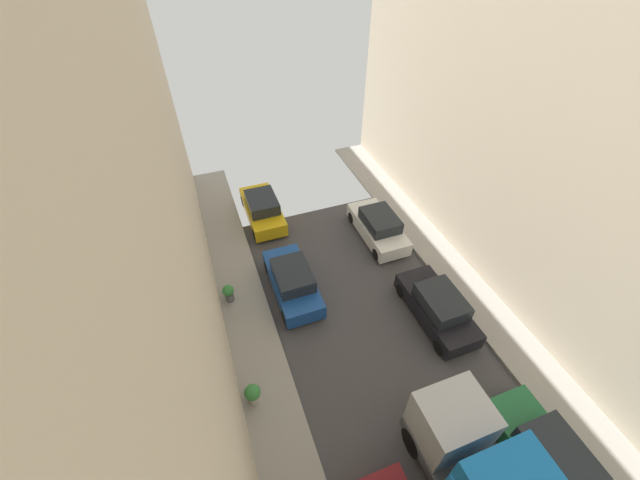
{
  "coord_description": "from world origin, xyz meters",
  "views": [
    {
      "loc": [
        -5.44,
        -0.54,
        13.79
      ],
      "look_at": [
        -0.48,
        12.99,
        0.5
      ],
      "focal_mm": 21.25,
      "sensor_mm": 36.0,
      "label": 1
    }
  ],
  "objects_px": {
    "parked_car_right_2": "(438,307)",
    "parked_car_right_3": "(378,227)",
    "parked_car_left_4": "(262,209)",
    "parked_car_left_3": "(292,281)",
    "potted_plant_0": "(229,292)",
    "parked_car_right_1": "(549,458)",
    "potted_plant_3": "(253,394)"
  },
  "relations": [
    {
      "from": "parked_car_left_3",
      "to": "potted_plant_0",
      "type": "xyz_separation_m",
      "value": [
        -2.85,
        0.42,
        -0.07
      ]
    },
    {
      "from": "parked_car_right_1",
      "to": "potted_plant_0",
      "type": "relative_size",
      "value": 4.76
    },
    {
      "from": "parked_car_left_3",
      "to": "potted_plant_3",
      "type": "distance_m",
      "value": 5.35
    },
    {
      "from": "parked_car_right_1",
      "to": "parked_car_right_3",
      "type": "bearing_deg",
      "value": 90.0
    },
    {
      "from": "parked_car_left_4",
      "to": "parked_car_right_2",
      "type": "bearing_deg",
      "value": -59.71
    },
    {
      "from": "parked_car_left_3",
      "to": "parked_car_right_2",
      "type": "bearing_deg",
      "value": -33.24
    },
    {
      "from": "parked_car_left_3",
      "to": "parked_car_right_2",
      "type": "relative_size",
      "value": 1.0
    },
    {
      "from": "parked_car_right_1",
      "to": "parked_car_right_3",
      "type": "relative_size",
      "value": 1.0
    },
    {
      "from": "parked_car_right_3",
      "to": "potted_plant_3",
      "type": "relative_size",
      "value": 4.57
    },
    {
      "from": "potted_plant_0",
      "to": "potted_plant_3",
      "type": "height_order",
      "value": "potted_plant_3"
    },
    {
      "from": "parked_car_left_3",
      "to": "parked_car_left_4",
      "type": "height_order",
      "value": "same"
    },
    {
      "from": "parked_car_left_3",
      "to": "parked_car_left_4",
      "type": "distance_m",
      "value": 5.71
    },
    {
      "from": "parked_car_right_2",
      "to": "potted_plant_3",
      "type": "distance_m",
      "value": 8.33
    },
    {
      "from": "potted_plant_3",
      "to": "parked_car_right_3",
      "type": "bearing_deg",
      "value": 38.66
    },
    {
      "from": "parked_car_left_4",
      "to": "parked_car_right_2",
      "type": "height_order",
      "value": "same"
    },
    {
      "from": "parked_car_right_2",
      "to": "parked_car_right_1",
      "type": "bearing_deg",
      "value": -90.0
    },
    {
      "from": "parked_car_right_1",
      "to": "potted_plant_3",
      "type": "xyz_separation_m",
      "value": [
        -8.27,
        5.25,
        -0.05
      ]
    },
    {
      "from": "parked_car_right_1",
      "to": "potted_plant_0",
      "type": "height_order",
      "value": "parked_car_right_1"
    },
    {
      "from": "potted_plant_0",
      "to": "parked_car_right_2",
      "type": "bearing_deg",
      "value": -25.63
    },
    {
      "from": "parked_car_left_4",
      "to": "parked_car_left_3",
      "type": "bearing_deg",
      "value": -90.0
    },
    {
      "from": "parked_car_left_4",
      "to": "parked_car_right_3",
      "type": "bearing_deg",
      "value": -33.76
    },
    {
      "from": "parked_car_right_2",
      "to": "parked_car_right_3",
      "type": "relative_size",
      "value": 1.0
    },
    {
      "from": "parked_car_right_1",
      "to": "parked_car_right_2",
      "type": "relative_size",
      "value": 1.0
    },
    {
      "from": "parked_car_left_4",
      "to": "parked_car_right_3",
      "type": "height_order",
      "value": "same"
    },
    {
      "from": "parked_car_left_4",
      "to": "potted_plant_3",
      "type": "bearing_deg",
      "value": -105.67
    },
    {
      "from": "parked_car_right_3",
      "to": "potted_plant_0",
      "type": "bearing_deg",
      "value": -168.5
    },
    {
      "from": "parked_car_right_1",
      "to": "parked_car_right_3",
      "type": "distance_m",
      "value": 11.87
    },
    {
      "from": "parked_car_left_4",
      "to": "parked_car_right_2",
      "type": "relative_size",
      "value": 1.0
    },
    {
      "from": "parked_car_right_3",
      "to": "parked_car_left_4",
      "type": "bearing_deg",
      "value": 146.24
    },
    {
      "from": "parked_car_right_2",
      "to": "potted_plant_0",
      "type": "relative_size",
      "value": 4.76
    },
    {
      "from": "parked_car_left_4",
      "to": "parked_car_right_3",
      "type": "xyz_separation_m",
      "value": [
        5.4,
        -3.61,
        0.0
      ]
    },
    {
      "from": "parked_car_right_1",
      "to": "parked_car_right_3",
      "type": "height_order",
      "value": "same"
    }
  ]
}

